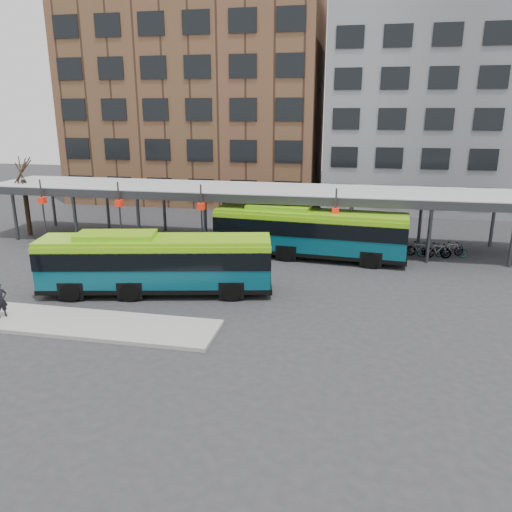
{
  "coord_description": "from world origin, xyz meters",
  "views": [
    {
      "loc": [
        7.19,
        -22.23,
        9.6
      ],
      "look_at": [
        1.98,
        3.75,
        1.8
      ],
      "focal_mm": 35.0,
      "sensor_mm": 36.0,
      "label": 1
    }
  ],
  "objects_px": {
    "bus_rear": "(308,231)",
    "tree": "(27,205)",
    "bus_front": "(155,262)",
    "pedestrian": "(0,300)"
  },
  "relations": [
    {
      "from": "bus_front",
      "to": "bus_rear",
      "type": "distance_m",
      "value": 11.17
    },
    {
      "from": "tree",
      "to": "pedestrian",
      "type": "height_order",
      "value": "tree"
    },
    {
      "from": "tree",
      "to": "bus_front",
      "type": "distance_m",
      "value": 18.11
    },
    {
      "from": "bus_front",
      "to": "bus_rear",
      "type": "bearing_deg",
      "value": 36.75
    },
    {
      "from": "bus_front",
      "to": "pedestrian",
      "type": "distance_m",
      "value": 7.59
    },
    {
      "from": "tree",
      "to": "bus_rear",
      "type": "height_order",
      "value": "tree"
    },
    {
      "from": "bus_rear",
      "to": "tree",
      "type": "bearing_deg",
      "value": 179.96
    },
    {
      "from": "tree",
      "to": "bus_rear",
      "type": "xyz_separation_m",
      "value": [
        22.25,
        -1.9,
        -0.62
      ]
    },
    {
      "from": "tree",
      "to": "pedestrian",
      "type": "xyz_separation_m",
      "value": [
        9.15,
        -15.22,
        -1.39
      ]
    },
    {
      "from": "bus_front",
      "to": "pedestrian",
      "type": "height_order",
      "value": "bus_front"
    }
  ]
}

